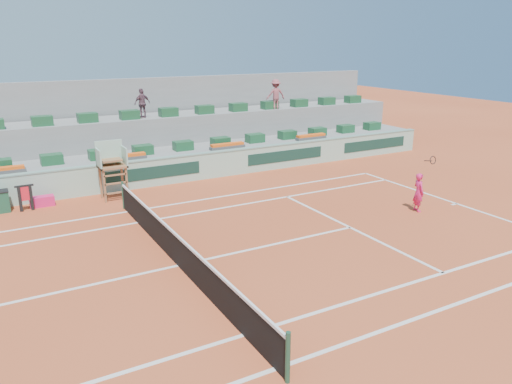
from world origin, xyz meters
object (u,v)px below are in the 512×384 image
(umpire_chair, at_px, (111,162))
(drink_cooler_a, at_px, (0,201))
(tennis_player, at_px, (419,192))
(player_bag, at_px, (42,201))

(umpire_chair, height_order, drink_cooler_a, umpire_chair)
(umpire_chair, relative_size, tennis_player, 1.05)
(player_bag, relative_size, drink_cooler_a, 1.09)
(umpire_chair, bearing_deg, player_bag, 173.57)
(player_bag, distance_m, umpire_chair, 3.09)
(umpire_chair, bearing_deg, tennis_player, -36.79)
(umpire_chair, distance_m, tennis_player, 12.28)
(umpire_chair, relative_size, drink_cooler_a, 2.86)
(player_bag, xyz_separation_m, tennis_player, (12.58, -7.65, 0.56))
(umpire_chair, height_order, tennis_player, umpire_chair)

